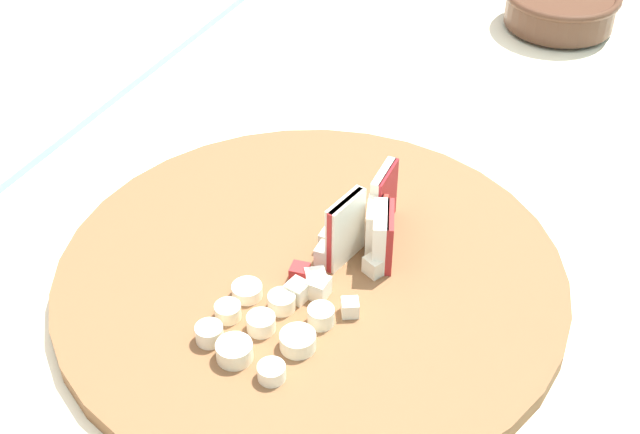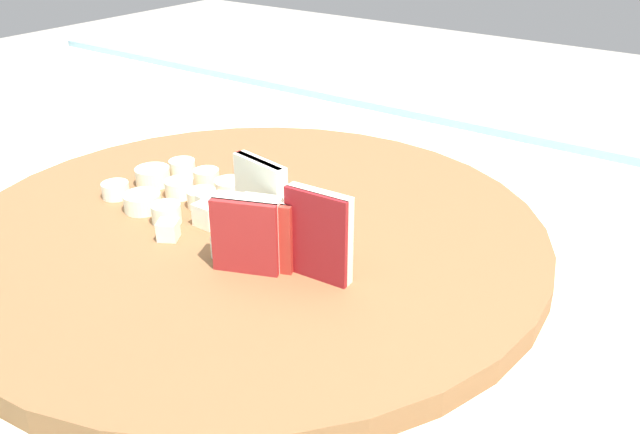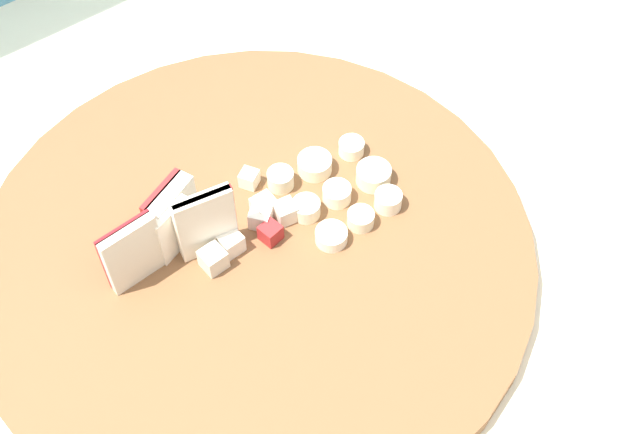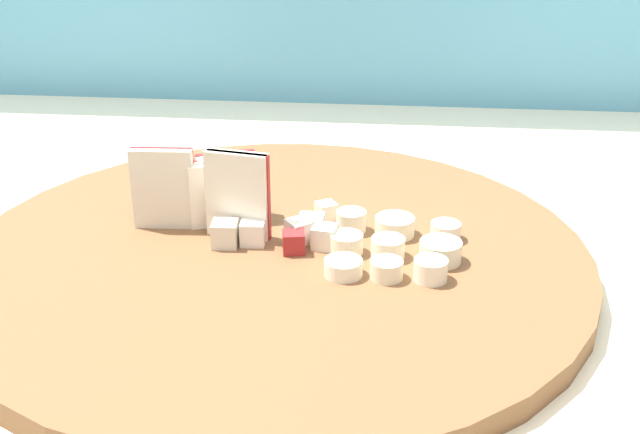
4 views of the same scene
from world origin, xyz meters
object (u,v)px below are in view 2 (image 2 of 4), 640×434
Objects in this scene: cutting_board at (250,234)px; apple_wedge_fan at (270,225)px; banana_slice_rows at (173,188)px; apple_dice_pile at (231,221)px.

cutting_board is 4.25× the size of apple_wedge_fan.
apple_wedge_fan is (-0.05, 0.04, 0.04)m from cutting_board.
banana_slice_rows is (0.14, -0.04, -0.02)m from apple_wedge_fan.
apple_dice_pile is at bearing 167.66° from banana_slice_rows.
apple_wedge_fan is 0.14m from banana_slice_rows.
apple_wedge_fan is at bearing 145.23° from cutting_board.
apple_wedge_fan reaches higher than cutting_board.
cutting_board is 4.76× the size of banana_slice_rows.
apple_dice_pile reaches higher than banana_slice_rows.
apple_wedge_fan is 1.17× the size of apple_dice_pile.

